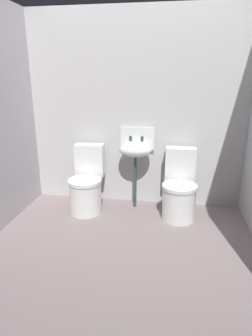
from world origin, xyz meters
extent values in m
cube|color=gray|center=(0.00, 0.00, -0.04)|extent=(3.06, 2.46, 0.08)
cube|color=#BCBABA|center=(0.00, 1.08, 1.18)|extent=(3.06, 0.10, 2.36)
cylinder|color=white|center=(-0.55, 0.59, 0.19)|extent=(0.40, 0.40, 0.38)
cylinder|color=white|center=(-0.55, 0.59, 0.40)|extent=(0.42, 0.42, 0.04)
cube|color=white|center=(-0.56, 0.89, 0.58)|extent=(0.37, 0.20, 0.40)
cylinder|color=white|center=(0.56, 0.59, 0.19)|extent=(0.39, 0.39, 0.38)
cylinder|color=silver|center=(0.56, 0.59, 0.40)|extent=(0.41, 0.41, 0.04)
cube|color=white|center=(0.57, 0.89, 0.58)|extent=(0.36, 0.19, 0.40)
cylinder|color=#2E4047|center=(0.02, 0.84, 0.33)|extent=(0.04, 0.04, 0.66)
ellipsoid|color=white|center=(0.02, 0.84, 0.75)|extent=(0.40, 0.32, 0.18)
cube|color=white|center=(0.02, 1.01, 0.85)|extent=(0.42, 0.04, 0.28)
cylinder|color=#2E4047|center=(-0.05, 0.90, 0.87)|extent=(0.04, 0.04, 0.06)
cylinder|color=#2E4047|center=(0.09, 0.90, 0.87)|extent=(0.04, 0.04, 0.06)
camera|label=1|loc=(0.43, -2.48, 1.59)|focal=30.59mm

